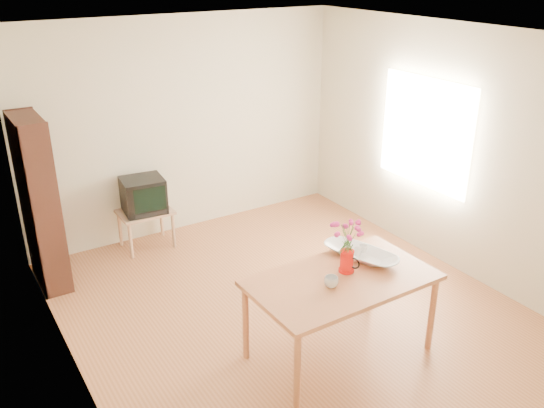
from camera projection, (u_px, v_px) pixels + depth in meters
room at (292, 184)px, 5.17m from camera, size 4.50×4.50×4.50m
table at (342, 285)px, 4.76m from camera, size 1.54×0.89×0.75m
tv_stand at (145, 217)px, 6.71m from camera, size 0.60×0.45×0.46m
bookshelf at (41, 209)px, 5.80m from camera, size 0.28×0.70×1.80m
pitcher at (347, 262)px, 4.80m from camera, size 0.13×0.20×0.20m
flowers at (348, 235)px, 4.69m from camera, size 0.22×0.22×0.31m
mug at (331, 282)px, 4.59m from camera, size 0.12×0.12×0.09m
bowl at (362, 236)px, 4.96m from camera, size 0.57×0.57×0.43m
teacup_a at (358, 242)px, 4.96m from camera, size 0.08×0.08×0.06m
teacup_b at (364, 239)px, 5.02m from camera, size 0.08×0.08×0.06m
television at (143, 194)px, 6.61m from camera, size 0.50×0.47×0.40m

